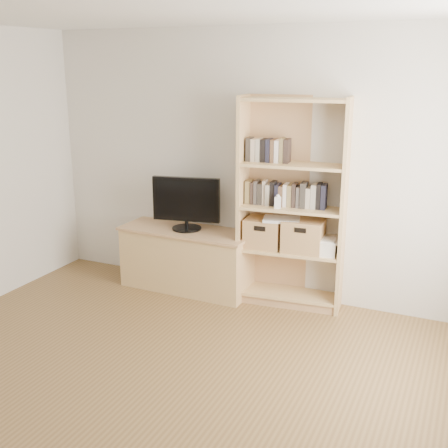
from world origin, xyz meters
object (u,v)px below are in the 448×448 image
Objects in this scene: television at (186,203)px; basket_left at (264,233)px; bookshelf at (292,204)px; laptop at (282,219)px; basket_right at (303,235)px; tv_stand at (187,260)px; baby_monitor at (278,203)px.

basket_left is (0.82, 0.04, -0.22)m from television.
bookshelf is 0.17m from laptop.
bookshelf is at bearing 179.16° from basket_right.
tv_stand is at bearing 178.17° from basket_left.
baby_monitor is at bearing -112.04° from laptop.
tv_stand is at bearing 164.13° from baby_monitor.
television is 6.26× the size of baby_monitor.
baby_monitor is at bearing -1.70° from tv_stand.
television is 0.99m from baby_monitor.
tv_stand is 1.28m from bookshelf.
television reaches higher than baby_monitor.
bookshelf is 1.08m from television.
basket_left is 0.39m from basket_right.
baby_monitor reaches higher than basket_left.
laptop reaches higher than basket_left.
bookshelf is 18.04× the size of baby_monitor.
bookshelf is 0.16m from baby_monitor.
television is at bearing 167.71° from laptop.
bookshelf reaches higher than baby_monitor.
basket_right reaches higher than tv_stand.
baby_monitor reaches higher than tv_stand.
basket_right is (0.22, 0.13, -0.32)m from baby_monitor.
bookshelf is at bearing 37.73° from baby_monitor.
bookshelf reaches higher than tv_stand.
baby_monitor is 0.20m from laptop.
basket_left is at bearing 3.95° from tv_stand.
television reaches higher than basket_left.
laptop reaches higher than tv_stand.
tv_stand is 0.60m from television.
tv_stand is 1.27m from basket_right.
bookshelf is at bearing 2.32° from basket_left.
baby_monitor is (-0.10, -0.12, 0.03)m from bookshelf.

